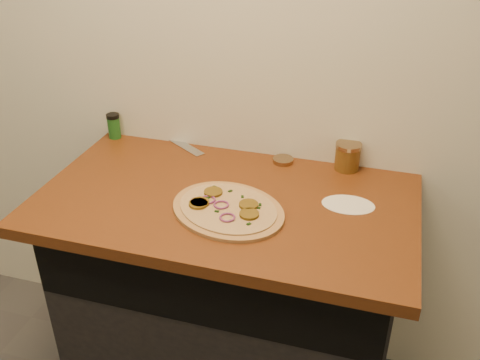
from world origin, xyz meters
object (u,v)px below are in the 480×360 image
(pizza, at_px, (227,209))
(salsa_jar, at_px, (348,156))
(spice_shaker, at_px, (114,126))
(chefs_knife, at_px, (175,140))

(pizza, height_order, salsa_jar, salsa_jar)
(pizza, bearing_deg, salsa_jar, 50.08)
(salsa_jar, distance_m, spice_shaker, 0.90)
(pizza, relative_size, spice_shaker, 4.89)
(spice_shaker, bearing_deg, salsa_jar, -0.00)
(spice_shaker, bearing_deg, pizza, -33.05)
(chefs_knife, height_order, salsa_jar, salsa_jar)
(chefs_knife, distance_m, spice_shaker, 0.24)
(pizza, distance_m, chefs_knife, 0.54)
(chefs_knife, relative_size, spice_shaker, 2.60)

